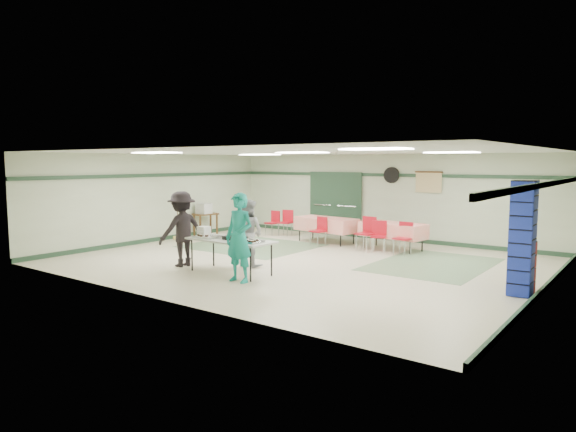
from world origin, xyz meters
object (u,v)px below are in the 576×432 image
Objects in this scene: serving_table at (231,241)px; dining_table_b at (326,224)px; chair_loose_b at (274,220)px; printer_table at (205,217)px; volunteer_dark at (182,229)px; chair_loose_a at (287,220)px; crate_stack_blue_b at (522,238)px; volunteer_grey at (248,233)px; chair_c at (404,235)px; office_printer at (204,208)px; crate_stack_red at (522,268)px; volunteer_teal at (239,238)px; crate_stack_blue_a at (521,242)px; broom at (178,216)px; dining_table_a at (393,230)px; chair_d at (320,228)px; chair_b at (367,230)px; chair_a at (379,233)px.

dining_table_b is at bearing 99.07° from serving_table.
chair_loose_b is 2.29m from printer_table.
volunteer_dark reaches higher than dining_table_b.
chair_loose_a is 1.04× the size of chair_loose_b.
crate_stack_blue_b is (8.10, -3.62, 0.54)m from chair_loose_a.
volunteer_grey reaches higher than chair_c.
dining_table_b is 4.25m from office_printer.
volunteer_teal is at bearing -153.97° from crate_stack_red.
crate_stack_blue_a is at bearing 25.74° from volunteer_teal.
serving_table is 5.88m from crate_stack_blue_b.
chair_c is 0.41× the size of crate_stack_blue_b.
crate_stack_blue_b is 1.46× the size of broom.
crate_stack_blue_a is 1.37× the size of broom.
chair_loose_b reaches higher than dining_table_a.
printer_table is 1.99× the size of office_printer.
chair_d is (-0.52, 4.41, -0.20)m from serving_table.
volunteer_teal reaches higher than dining_table_b.
crate_stack_blue_b is (7.05, 1.93, 0.17)m from volunteer_dark.
chair_d is (-1.56, -0.01, -0.07)m from chair_b.
crate_stack_red is at bearing -21.92° from chair_b.
volunteer_dark is 7.31m from crate_stack_blue_b.
crate_stack_blue_a is (6.09, -2.65, 0.48)m from chair_d.
chair_c is 4.33m from crate_stack_blue_b.
crate_stack_blue_b is at bearing -20.00° from dining_table_b.
volunteer_teal is 1.94× the size of chair_b.
volunteer_grey is 5.88m from crate_stack_blue_b.
volunteer_teal is 2.23× the size of chair_loose_b.
crate_stack_blue_a is 2.00× the size of crate_stack_red.
broom is at bearing -160.73° from chair_c.
crate_stack_red is (6.09, -2.50, -0.02)m from chair_d.
office_printer is at bearing -156.99° from dining_table_b.
chair_d is (-1.92, 0.00, -0.01)m from chair_a.
crate_stack_red is 10.48m from printer_table.
serving_table is at bearing -38.09° from broom.
dining_table_a is at bearing 11.02° from broom.
volunteer_dark is 2.07× the size of chair_loose_a.
crate_stack_blue_b reaches higher than broom.
volunteer_grey reaches higher than chair_a.
printer_table is at bearing -169.79° from chair_c.
chair_loose_b is 0.41× the size of crate_stack_blue_a.
crate_stack_blue_b reaches higher than crate_stack_blue_a.
serving_table is 6.06m from office_printer.
crate_stack_blue_a is 10.52m from printer_table.
printer_table is (-10.30, 2.02, -0.44)m from crate_stack_blue_b.
broom is at bearing -137.45° from chair_loose_a.
chair_d reaches higher than dining_table_a.
crate_stack_blue_b is at bearing -53.00° from chair_a.
crate_stack_blue_a is at bearing -90.00° from crate_stack_blue_b.
volunteer_dark is 7.29m from crate_stack_blue_a.
chair_c is at bearing 143.92° from crate_stack_red.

